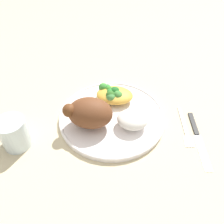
# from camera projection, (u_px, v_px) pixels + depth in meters

# --- Properties ---
(ground_plane) EXTENTS (2.00, 2.00, 0.00)m
(ground_plane) POSITION_uv_depth(u_px,v_px,m) (112.00, 118.00, 0.66)
(ground_plane) COLOR #CAB992
(plate) EXTENTS (0.30, 0.30, 0.02)m
(plate) POSITION_uv_depth(u_px,v_px,m) (112.00, 116.00, 0.66)
(plate) COLOR white
(plate) RESTS_ON ground_plane
(roasted_chicken) EXTENTS (0.13, 0.09, 0.08)m
(roasted_chicken) POSITION_uv_depth(u_px,v_px,m) (89.00, 113.00, 0.60)
(roasted_chicken) COLOR brown
(roasted_chicken) RESTS_ON plate
(rice_pile) EXTENTS (0.08, 0.07, 0.04)m
(rice_pile) POSITION_uv_depth(u_px,v_px,m) (132.00, 120.00, 0.61)
(rice_pile) COLOR silver
(rice_pile) RESTS_ON plate
(mac_cheese_with_broccoli) EXTENTS (0.11, 0.08, 0.04)m
(mac_cheese_with_broccoli) POSITION_uv_depth(u_px,v_px,m) (112.00, 94.00, 0.68)
(mac_cheese_with_broccoli) COLOR gold
(mac_cheese_with_broccoli) RESTS_ON plate
(fork) EXTENTS (0.03, 0.14, 0.01)m
(fork) POSITION_uv_depth(u_px,v_px,m) (185.00, 128.00, 0.63)
(fork) COLOR #B2B2B7
(fork) RESTS_ON ground_plane
(knife) EXTENTS (0.04, 0.19, 0.01)m
(knife) POSITION_uv_depth(u_px,v_px,m) (197.00, 134.00, 0.62)
(knife) COLOR black
(knife) RESTS_ON ground_plane
(water_glass) EXTENTS (0.07, 0.07, 0.08)m
(water_glass) POSITION_uv_depth(u_px,v_px,m) (14.00, 133.00, 0.57)
(water_glass) COLOR silver
(water_glass) RESTS_ON ground_plane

